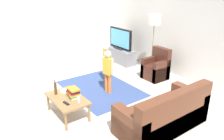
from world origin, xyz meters
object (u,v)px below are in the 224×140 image
Objects in this scene: couch at (166,116)px; child_near_tv at (106,60)px; book_stack at (73,93)px; coffee_table at (67,100)px; tv at (120,39)px; child_center at (108,68)px; armchair at (157,69)px; bottle at (55,88)px; plate at (65,91)px; tv_remote at (66,103)px; floor_lamp at (154,23)px; soda_can at (79,100)px; tv_stand at (121,56)px.

child_near_tv reaches higher than couch.
couch reaches higher than book_stack.
coffee_table is at bearing -59.13° from child_near_tv.
coffee_table is 0.20m from book_stack.
tv reaches higher than child_center.
armchair is (-1.84, 1.69, 0.01)m from couch.
bottle is at bearing -88.91° from armchair.
bottle reaches higher than coffee_table.
plate reaches higher than coffee_table.
tv_remote is at bearing -132.39° from couch.
couch is 3.18m from floor_lamp.
armchair reaches higher than couch.
child_center is at bearing -29.82° from child_near_tv.
child_near_tv is (1.13, -1.37, -0.19)m from tv.
bottle is 0.52m from tv_remote.
child_near_tv reaches higher than tv_remote.
armchair is (1.76, -0.02, -0.55)m from tv.
tv_remote is (0.62, -1.42, -0.23)m from child_center.
child_center reaches higher than plate.
bottle is at bearing -59.73° from tv.
tv_remote is at bearing -73.80° from floor_lamp.
child_near_tv is 2.12m from tv_remote.
child_center is at bearing 94.99° from bottle.
floor_lamp is at bearing 7.23° from tv.
child_near_tv is 1.87m from bottle.
floor_lamp reaches higher than soda_can.
child_near_tv is 1.68m from plate.
couch is at bearing -0.42° from child_center.
floor_lamp is 2.09m from child_center.
armchair is 0.82× the size of child_center.
soda_can is (2.42, -2.89, -0.37)m from tv.
tv_stand is 1.09× the size of child_near_tv.
couch is at bearing -25.72° from tv_stand.
child_center is at bearing -79.95° from floor_lamp.
tv is 3.69m from coffee_table.
floor_lamp reaches higher than tv.
bottle is at bearing -68.42° from child_near_tv.
book_stack is (0.79, -3.04, -1.02)m from floor_lamp.
child_near_tv reaches higher than coffee_table.
child_near_tv and child_center have the same top height.
couch is 2.50m from armchair.
soda_can reaches higher than plate.
child_center is (1.69, -1.72, 0.42)m from tv_stand.
tv_remote is (0.22, -0.12, 0.06)m from coffee_table.
child_center is (-0.06, -1.68, 0.36)m from armchair.
tv is 4.02m from couch.
tv_stand is at bearing 124.83° from coffee_table.
plate is (-0.02, 0.22, -0.13)m from bottle.
floor_lamp is 1.78× the size of coffee_table.
floor_lamp is 14.83× the size of soda_can.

